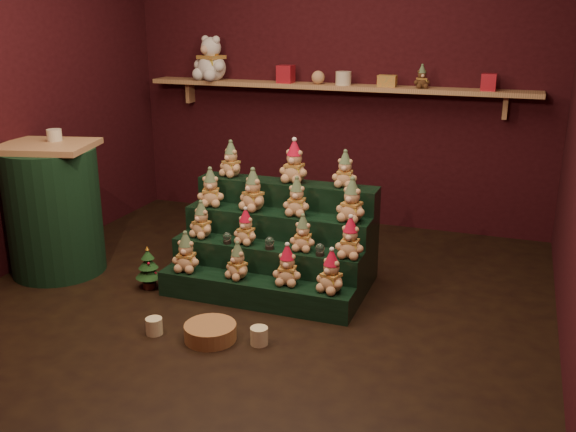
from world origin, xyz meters
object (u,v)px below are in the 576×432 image
at_px(mug_left, 154,326).
at_px(white_bear, 211,52).
at_px(mug_right, 259,336).
at_px(snow_globe_a, 227,238).
at_px(brown_bear, 422,77).
at_px(riser_tier_front, 254,292).
at_px(mini_christmas_tree, 148,268).
at_px(snow_globe_c, 320,250).
at_px(side_table, 54,209).
at_px(snow_globe_b, 269,243).
at_px(wicker_basket, 210,332).

relative_size(mug_left, white_bear, 0.20).
relative_size(mug_left, mug_right, 0.97).
xyz_separation_m(snow_globe_a, brown_bear, (1.05, 1.73, 1.01)).
relative_size(riser_tier_front, brown_bear, 7.24).
distance_m(riser_tier_front, mug_right, 0.57).
bearing_deg(snow_globe_a, mini_christmas_tree, -162.88).
bearing_deg(snow_globe_c, snow_globe_a, 180.00).
bearing_deg(mug_right, side_table, 164.01).
xyz_separation_m(snow_globe_c, side_table, (-2.10, -0.12, 0.10)).
bearing_deg(mug_left, side_table, 152.29).
relative_size(side_table, mug_right, 9.25).
xyz_separation_m(side_table, mini_christmas_tree, (0.84, -0.05, -0.34)).
bearing_deg(snow_globe_b, snow_globe_c, -0.00).
xyz_separation_m(snow_globe_b, white_bear, (-1.27, 1.73, 1.17)).
relative_size(riser_tier_front, snow_globe_b, 15.71).
height_order(riser_tier_front, wicker_basket, riser_tier_front).
bearing_deg(snow_globe_b, mini_christmas_tree, -168.97).
bearing_deg(mini_christmas_tree, snow_globe_b, 11.03).
height_order(snow_globe_a, mug_right, snow_globe_a).
bearing_deg(snow_globe_a, white_bear, 118.68).
relative_size(riser_tier_front, side_table, 1.38).
height_order(white_bear, brown_bear, white_bear).
bearing_deg(white_bear, side_table, -84.90).
bearing_deg(white_bear, wicker_basket, -45.67).
relative_size(riser_tier_front, mug_left, 13.16).
xyz_separation_m(riser_tier_front, snow_globe_c, (0.42, 0.16, 0.31)).
relative_size(snow_globe_a, snow_globe_b, 0.93).
xyz_separation_m(side_table, white_bear, (0.46, 1.85, 1.08)).
distance_m(mug_right, white_bear, 3.20).
bearing_deg(snow_globe_b, snow_globe_a, -180.00).
bearing_deg(wicker_basket, brown_bear, 71.16).
height_order(mug_left, wicker_basket, mug_left).
height_order(mug_right, brown_bear, brown_bear).
bearing_deg(mug_right, mini_christmas_tree, 155.21).
xyz_separation_m(snow_globe_b, brown_bear, (0.73, 1.73, 1.01)).
bearing_deg(mini_christmas_tree, mug_left, -55.94).
bearing_deg(snow_globe_b, mug_right, -73.77).
height_order(mini_christmas_tree, wicker_basket, mini_christmas_tree).
distance_m(snow_globe_a, white_bear, 2.30).
height_order(riser_tier_front, side_table, side_table).
distance_m(snow_globe_c, mug_left, 1.20).
relative_size(mini_christmas_tree, brown_bear, 1.70).
bearing_deg(side_table, mini_christmas_tree, -17.40).
height_order(snow_globe_a, snow_globe_c, snow_globe_c).
height_order(snow_globe_c, mini_christmas_tree, snow_globe_c).
height_order(snow_globe_b, mug_right, snow_globe_b).
bearing_deg(side_table, snow_globe_c, -10.58).
distance_m(mini_christmas_tree, brown_bear, 2.79).
bearing_deg(mini_christmas_tree, snow_globe_c, 7.83).
distance_m(snow_globe_b, wicker_basket, 0.81).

